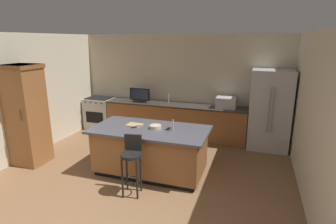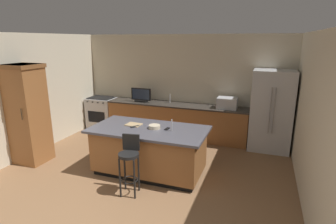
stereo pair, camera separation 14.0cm
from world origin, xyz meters
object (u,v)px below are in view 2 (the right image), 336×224
object	(u,v)px
range_oven	(102,113)
kitchen_island	(149,150)
bar_stool_center	(129,159)
tv_remote	(135,127)
cutting_board	(134,125)
microwave	(227,103)
cell_phone	(167,129)
tv_monitor	(141,96)
cabinet_tower	(27,113)
fruit_bowl	(154,127)
refrigerator	(271,111)

from	to	relation	value
range_oven	kitchen_island	bearing A→B (deg)	-41.00
bar_stool_center	range_oven	bearing A→B (deg)	120.14
tv_remote	cutting_board	size ratio (longest dim) A/B	0.58
microwave	cell_phone	size ratio (longest dim) A/B	3.20
range_oven	tv_monitor	xyz separation A→B (m)	(1.30, -0.05, 0.61)
tv_monitor	tv_remote	distance (m)	2.26
tv_remote	cutting_board	bearing A→B (deg)	162.96
cabinet_tower	microwave	distance (m)	4.48
fruit_bowl	cutting_board	world-z (taller)	fruit_bowl
microwave	refrigerator	bearing A→B (deg)	-3.39
fruit_bowl	kitchen_island	bearing A→B (deg)	-164.11
tv_monitor	cutting_board	size ratio (longest dim) A/B	1.93
bar_stool_center	microwave	bearing A→B (deg)	58.22
refrigerator	microwave	distance (m)	1.02
microwave	tv_monitor	xyz separation A→B (m)	(-2.29, -0.05, 0.04)
range_oven	cell_phone	bearing A→B (deg)	-36.23
range_oven	cutting_board	distance (m)	2.94
kitchen_island	tv_monitor	bearing A→B (deg)	118.67
tv_remote	cutting_board	xyz separation A→B (m)	(-0.08, 0.11, -0.00)
tv_monitor	bar_stool_center	bearing A→B (deg)	-68.51
bar_stool_center	fruit_bowl	world-z (taller)	bar_stool_center
tv_monitor	fruit_bowl	xyz separation A→B (m)	(1.23, -2.03, -0.12)
bar_stool_center	cutting_board	distance (m)	0.99
tv_remote	cabinet_tower	bearing A→B (deg)	-135.32
kitchen_island	microwave	xyz separation A→B (m)	(1.17, 2.11, 0.56)
cutting_board	cell_phone	bearing A→B (deg)	-0.14
cutting_board	kitchen_island	bearing A→B (deg)	-13.11
kitchen_island	refrigerator	distance (m)	3.03
microwave	tv_remote	xyz separation A→B (m)	(-1.45, -2.14, -0.11)
tv_monitor	microwave	bearing A→B (deg)	1.29
refrigerator	fruit_bowl	world-z (taller)	refrigerator
refrigerator	bar_stool_center	distance (m)	3.60
range_oven	fruit_bowl	size ratio (longest dim) A/B	4.15
cabinet_tower	fruit_bowl	bearing A→B (deg)	8.30
refrigerator	cutting_board	bearing A→B (deg)	-142.25
cabinet_tower	tv_monitor	xyz separation A→B (m)	(1.44, 2.42, -0.01)
bar_stool_center	fruit_bowl	bearing A→B (deg)	72.50
microwave	fruit_bowl	bearing A→B (deg)	-117.01
kitchen_island	cabinet_tower	xyz separation A→B (m)	(-2.57, -0.36, 0.61)
cabinet_tower	bar_stool_center	world-z (taller)	cabinet_tower
kitchen_island	cutting_board	xyz separation A→B (m)	(-0.36, 0.08, 0.45)
bar_stool_center	cell_phone	bearing A→B (deg)	58.48
cabinet_tower	tv_remote	distance (m)	2.32
bar_stool_center	tv_remote	world-z (taller)	bar_stool_center
bar_stool_center	fruit_bowl	distance (m)	0.89
kitchen_island	tv_remote	bearing A→B (deg)	-175.11
kitchen_island	tv_monitor	world-z (taller)	tv_monitor
range_oven	fruit_bowl	xyz separation A→B (m)	(2.53, -2.08, 0.49)
range_oven	tv_monitor	world-z (taller)	tv_monitor
cabinet_tower	microwave	size ratio (longest dim) A/B	4.30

